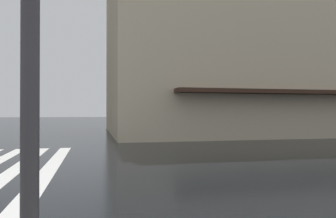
# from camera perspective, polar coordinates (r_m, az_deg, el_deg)

# --- Properties ---
(haussmann_block_corner) EXTENTS (17.92, 21.72, 18.95)m
(haussmann_block_corner) POSITION_cam_1_polar(r_m,az_deg,el_deg) (30.62, 11.43, 13.72)
(haussmann_block_corner) COLOR beige
(haussmann_block_corner) RESTS_ON ground_plane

